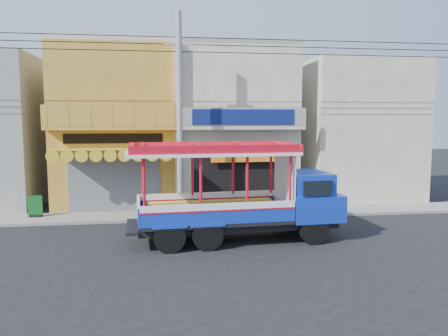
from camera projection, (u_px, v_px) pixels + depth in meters
name	position (u px, v px, depth m)	size (l,w,h in m)	color
ground	(211.00, 239.00, 16.23)	(90.00, 90.00, 0.00)	black
sidewalk	(202.00, 214.00, 20.16)	(30.00, 2.00, 0.12)	slate
shophouse_left	(120.00, 126.00, 23.07)	(6.00, 7.50, 8.24)	#BE772A
shophouse_right	(232.00, 125.00, 23.89)	(6.00, 6.75, 8.24)	#B1A591
party_pilaster	(179.00, 129.00, 20.42)	(0.35, 0.30, 8.00)	#B1A591
filler_building_right	(352.00, 131.00, 24.91)	(6.00, 6.00, 7.60)	#B1A591
utility_pole	(183.00, 105.00, 18.80)	(28.00, 0.26, 9.00)	gray
songthaew_truck	(252.00, 194.00, 15.98)	(7.83, 2.97, 3.59)	black
green_sign	(35.00, 208.00, 19.37)	(0.62, 0.29, 0.95)	black
potted_plant_a	(229.00, 203.00, 20.15)	(0.87, 0.75, 0.96)	#1A5B1B
potted_plant_b	(241.00, 204.00, 20.03)	(0.51, 0.41, 0.93)	#1A5B1B
potted_plant_c	(257.00, 199.00, 21.17)	(0.53, 0.53, 0.95)	#1A5B1B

